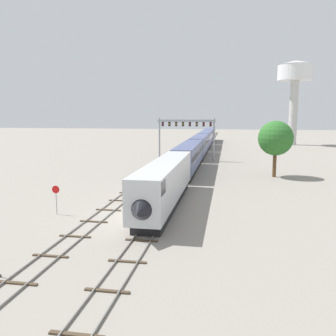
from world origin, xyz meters
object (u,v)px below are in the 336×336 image
at_px(trackside_tree_left, 276,138).
at_px(water_tower, 295,77).
at_px(passenger_train, 200,145).
at_px(stop_sign, 56,196).
at_px(signal_gantry, 186,129).

bearing_deg(trackside_tree_left, water_tower, 78.11).
height_order(passenger_train, stop_sign, passenger_train).
relative_size(passenger_train, water_tower, 4.31).
bearing_deg(signal_gantry, water_tower, 56.98).
bearing_deg(passenger_train, trackside_tree_left, -61.38).
xyz_separation_m(passenger_train, stop_sign, (-10.00, -50.33, -0.74)).
bearing_deg(stop_sign, passenger_train, 78.76).
bearing_deg(stop_sign, water_tower, 67.13).
distance_m(signal_gantry, water_tower, 54.90).
height_order(water_tower, trackside_tree_left, water_tower).
relative_size(passenger_train, signal_gantry, 9.31).
distance_m(water_tower, stop_sign, 96.15).
xyz_separation_m(signal_gantry, trackside_tree_left, (15.92, -17.11, -0.60)).
distance_m(signal_gantry, stop_sign, 43.36).
xyz_separation_m(passenger_train, signal_gantry, (-2.25, -7.93, 4.03)).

